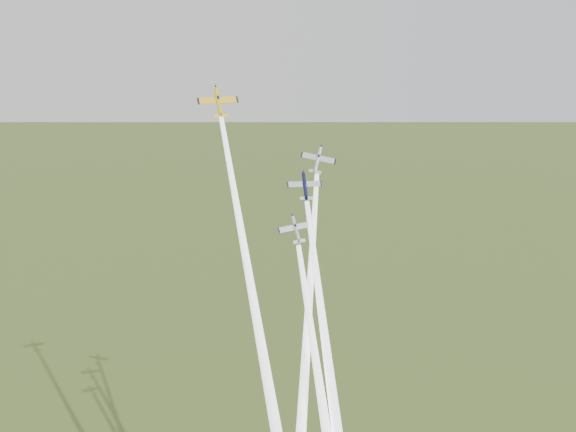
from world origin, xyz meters
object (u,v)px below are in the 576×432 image
(plane_silver_right, at_px, (318,160))
(plane_silver_low, at_px, (296,229))
(plane_navy, at_px, (305,186))
(plane_yellow, at_px, (219,103))

(plane_silver_right, relative_size, plane_silver_low, 1.08)
(plane_silver_low, bearing_deg, plane_silver_right, 56.21)
(plane_navy, height_order, plane_silver_right, plane_silver_right)
(plane_yellow, height_order, plane_navy, plane_yellow)
(plane_yellow, distance_m, plane_navy, 23.70)
(plane_yellow, relative_size, plane_silver_right, 1.13)
(plane_yellow, xyz_separation_m, plane_silver_right, (19.72, -1.06, -11.71))
(plane_silver_right, bearing_deg, plane_yellow, -168.37)
(plane_navy, xyz_separation_m, plane_silver_low, (-2.47, -5.34, -7.13))
(plane_silver_right, bearing_deg, plane_navy, -103.50)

